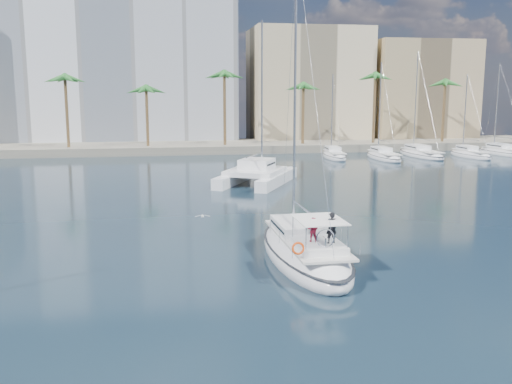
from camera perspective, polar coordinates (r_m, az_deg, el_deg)
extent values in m
plane|color=black|center=(31.25, -1.87, -7.24)|extent=(160.00, 160.00, 0.00)
cube|color=gray|center=(91.07, -7.01, 4.51)|extent=(120.00, 14.00, 1.20)
cube|color=white|center=(103.00, -14.33, 12.38)|extent=(42.00, 16.00, 28.00)
cube|color=beige|center=(102.90, 5.18, 10.41)|extent=(20.00, 14.00, 20.00)
cube|color=tan|center=(107.84, 15.93, 9.53)|extent=(18.00, 12.00, 18.00)
cylinder|color=brown|center=(86.76, -6.95, 7.32)|extent=(0.44, 0.44, 10.50)
sphere|color=#276B29|center=(86.67, -7.03, 10.79)|extent=(3.60, 3.60, 3.60)
cylinder|color=brown|center=(94.60, 14.26, 7.31)|extent=(0.44, 0.44, 10.50)
sphere|color=#276B29|center=(94.52, 14.40, 10.48)|extent=(3.60, 3.60, 3.60)
ellipsoid|color=white|center=(31.93, 4.88, -6.20)|extent=(4.07, 12.21, 2.52)
ellipsoid|color=black|center=(31.83, 4.89, -5.58)|extent=(4.11, 12.33, 0.18)
cube|color=silver|center=(31.46, 5.01, -4.64)|extent=(2.91, 9.16, 0.12)
cube|color=white|center=(32.68, 4.37, -3.42)|extent=(2.67, 4.02, 0.60)
cube|color=black|center=(32.68, 4.37, -3.39)|extent=(2.68, 3.55, 0.14)
cylinder|color=#B7BABF|center=(33.14, 3.92, 10.14)|extent=(0.15, 0.15, 15.93)
cylinder|color=#B7BABF|center=(31.43, 4.89, -1.73)|extent=(0.19, 4.91, 0.11)
cube|color=white|center=(29.23, 6.24, -5.32)|extent=(2.36, 3.08, 0.36)
cube|color=white|center=(28.79, 6.36, -2.75)|extent=(2.36, 3.08, 0.04)
torus|color=silver|center=(27.98, 6.96, -4.62)|extent=(0.96, 0.07, 0.96)
torus|color=#E2420B|center=(27.22, 4.24, -5.64)|extent=(0.63, 0.21, 0.64)
imported|color=black|center=(28.83, 7.54, -3.56)|extent=(0.63, 0.47, 1.60)
imported|color=maroon|center=(29.07, 5.70, -3.76)|extent=(0.77, 0.72, 1.25)
cube|color=white|center=(58.86, -1.92, 1.51)|extent=(6.22, 10.37, 1.10)
cube|color=white|center=(57.52, 2.14, 1.31)|extent=(6.22, 10.37, 1.10)
cube|color=white|center=(57.53, -0.09, 2.08)|extent=(7.21, 7.69, 0.50)
cube|color=white|center=(57.96, 0.08, 2.83)|extent=(4.24, 4.36, 1.00)
cube|color=black|center=(57.95, 0.08, 2.88)|extent=(4.06, 3.98, 0.18)
cylinder|color=#B7BABF|center=(59.08, 0.60, 9.67)|extent=(0.18, 0.18, 14.77)
ellipsoid|color=silver|center=(38.01, -5.37, -2.42)|extent=(0.20, 0.39, 0.19)
sphere|color=silver|center=(38.18, -5.39, -2.33)|extent=(0.10, 0.10, 0.10)
cube|color=gray|center=(37.98, -5.79, -2.39)|extent=(0.45, 0.16, 0.11)
cube|color=gray|center=(38.02, -4.95, -2.36)|extent=(0.45, 0.16, 0.11)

